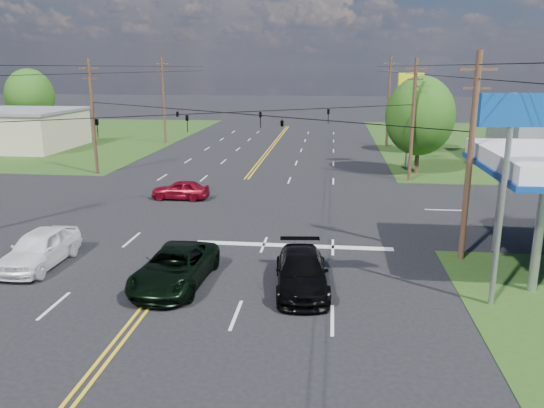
# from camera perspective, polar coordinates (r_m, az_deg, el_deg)

# --- Properties ---
(ground) EXTENTS (280.00, 280.00, 0.00)m
(ground) POSITION_cam_1_polar(r_m,az_deg,el_deg) (35.22, -4.87, -0.00)
(ground) COLOR black
(ground) RESTS_ON ground
(grass_nw) EXTENTS (46.00, 48.00, 0.03)m
(grass_nw) POSITION_cam_1_polar(r_m,az_deg,el_deg) (78.14, -26.11, 6.56)
(grass_nw) COLOR #2A4215
(grass_nw) RESTS_ON ground
(stop_bar) EXTENTS (10.00, 0.50, 0.02)m
(stop_bar) POSITION_cam_1_polar(r_m,az_deg,el_deg) (26.96, 2.29, -4.53)
(stop_bar) COLOR silver
(stop_bar) RESTS_ON ground
(retail_nw) EXTENTS (16.00, 11.00, 4.00)m
(retail_nw) POSITION_cam_1_polar(r_m,az_deg,el_deg) (66.88, -27.18, 7.08)
(retail_nw) COLOR #C6BA94
(retail_nw) RESTS_ON ground
(pole_se) EXTENTS (1.60, 0.28, 9.50)m
(pole_se) POSITION_cam_1_polar(r_m,az_deg,el_deg) (25.49, 20.54, 4.85)
(pole_se) COLOR #3C2519
(pole_se) RESTS_ON ground
(pole_nw) EXTENTS (1.60, 0.28, 9.50)m
(pole_nw) POSITION_cam_1_polar(r_m,az_deg,el_deg) (46.98, -18.72, 9.01)
(pole_nw) COLOR #3C2519
(pole_nw) RESTS_ON ground
(pole_ne) EXTENTS (1.60, 0.28, 9.50)m
(pole_ne) POSITION_cam_1_polar(r_m,az_deg,el_deg) (43.05, 14.91, 8.85)
(pole_ne) COLOR #3C2519
(pole_ne) RESTS_ON ground
(pole_left_far) EXTENTS (1.60, 0.28, 10.00)m
(pole_left_far) POSITION_cam_1_polar(r_m,az_deg,el_deg) (64.64, -11.59, 10.99)
(pole_left_far) COLOR #3C2519
(pole_left_far) RESTS_ON ground
(pole_right_far) EXTENTS (1.60, 0.28, 10.00)m
(pole_right_far) POSITION_cam_1_polar(r_m,az_deg,el_deg) (61.84, 12.44, 10.80)
(pole_right_far) COLOR #3C2519
(pole_right_far) RESTS_ON ground
(span_wire_signals) EXTENTS (26.00, 18.00, 1.13)m
(span_wire_signals) POSITION_cam_1_polar(r_m,az_deg,el_deg) (34.22, -5.09, 9.76)
(span_wire_signals) COLOR black
(span_wire_signals) RESTS_ON ground
(power_lines) EXTENTS (26.04, 100.00, 0.64)m
(power_lines) POSITION_cam_1_polar(r_m,az_deg,el_deg) (32.15, -5.92, 14.09)
(power_lines) COLOR black
(power_lines) RESTS_ON ground
(tree_right_a) EXTENTS (5.70, 5.70, 8.18)m
(tree_right_a) POSITION_cam_1_polar(r_m,az_deg,el_deg) (46.16, 15.62, 9.09)
(tree_right_a) COLOR #3C2519
(tree_right_a) RESTS_ON ground
(tree_right_b) EXTENTS (4.94, 4.94, 7.09)m
(tree_right_b) POSITION_cam_1_polar(r_m,az_deg,el_deg) (58.42, 16.24, 9.43)
(tree_right_b) COLOR #3C2519
(tree_right_b) RESTS_ON ground
(tree_far_l) EXTENTS (6.08, 6.08, 8.72)m
(tree_far_l) POSITION_cam_1_polar(r_m,az_deg,el_deg) (76.15, -24.61, 10.50)
(tree_far_l) COLOR #3C2519
(tree_far_l) RESTS_ON ground
(pickup_dkgreen) EXTENTS (2.87, 5.66, 1.53)m
(pickup_dkgreen) POSITION_cam_1_polar(r_m,az_deg,el_deg) (22.39, -10.41, -6.73)
(pickup_dkgreen) COLOR black
(pickup_dkgreen) RESTS_ON ground
(suv_black) EXTENTS (2.56, 5.30, 1.49)m
(suv_black) POSITION_cam_1_polar(r_m,az_deg,el_deg) (21.66, 3.21, -7.31)
(suv_black) COLOR black
(suv_black) RESTS_ON ground
(pickup_white) EXTENTS (2.01, 4.93, 1.68)m
(pickup_white) POSITION_cam_1_polar(r_m,az_deg,el_deg) (26.27, -23.72, -4.37)
(pickup_white) COLOR white
(pickup_white) RESTS_ON ground
(sedan_red) EXTENTS (3.92, 1.62, 1.33)m
(sedan_red) POSITION_cam_1_polar(r_m,az_deg,el_deg) (36.82, -9.83, 1.53)
(sedan_red) COLOR maroon
(sedan_red) RESTS_ON ground
(polesign_se) EXTENTS (2.34, 0.57, 7.94)m
(polesign_se) POSITION_cam_1_polar(r_m,az_deg,el_deg) (20.54, 24.12, 6.21)
(polesign_se) COLOR #A5A5AA
(polesign_se) RESTS_ON ground
(polesign_ne) EXTENTS (2.28, 0.85, 8.35)m
(polesign_ne) POSITION_cam_1_polar(r_m,az_deg,el_deg) (48.78, 14.64, 11.40)
(polesign_ne) COLOR #A5A5AA
(polesign_ne) RESTS_ON ground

